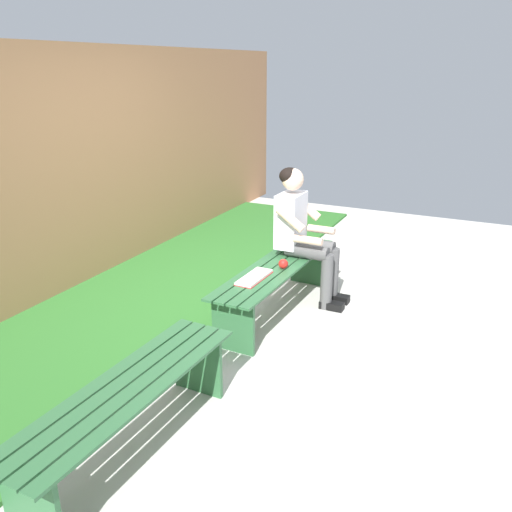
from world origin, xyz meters
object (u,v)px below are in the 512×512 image
(person_seated, at_px, (303,230))
(apple, at_px, (283,264))
(bench_far, at_px, (129,403))
(book_open, at_px, (254,278))
(bench_near, at_px, (276,277))

(person_seated, xyz_separation_m, apple, (0.41, -0.02, -0.20))
(bench_far, distance_m, book_open, 1.71)
(bench_near, xyz_separation_m, person_seated, (-0.38, 0.10, 0.35))
(person_seated, height_order, apple, person_seated)
(person_seated, relative_size, apple, 14.80)
(person_seated, distance_m, apple, 0.46)
(apple, height_order, book_open, apple)
(bench_far, bearing_deg, book_open, -178.54)
(bench_far, relative_size, apple, 19.37)
(apple, bearing_deg, bench_near, -111.91)
(apple, relative_size, book_open, 0.20)
(person_seated, distance_m, book_open, 0.78)
(bench_near, relative_size, bench_far, 1.09)
(apple, distance_m, book_open, 0.35)
(bench_far, bearing_deg, apple, 177.66)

